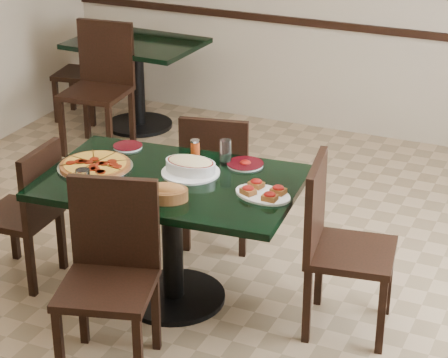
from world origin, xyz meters
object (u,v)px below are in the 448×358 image
at_px(chair_left, 29,207).
at_px(back_table, 137,67).
at_px(pepperoni_pizza, 95,165).
at_px(lasagna_casserole, 191,166).
at_px(chair_right, 335,238).
at_px(chair_far, 218,174).
at_px(back_chair_near, 101,79).
at_px(chair_near, 111,265).
at_px(back_chair_left, 88,67).
at_px(bruschetta_platter, 263,192).
at_px(bread_basket, 166,193).
at_px(main_table, 172,209).

bearing_deg(chair_left, back_table, -167.30).
distance_m(back_table, pepperoni_pizza, 2.64).
bearing_deg(lasagna_casserole, chair_right, 1.62).
xyz_separation_m(back_table, chair_left, (0.69, -2.48, -0.06)).
xyz_separation_m(chair_far, back_chair_near, (-1.54, 1.15, 0.07)).
bearing_deg(chair_near, lasagna_casserole, 67.38).
relative_size(chair_far, back_chair_left, 1.06).
xyz_separation_m(pepperoni_pizza, bruschetta_platter, (0.98, 0.05, 0.01)).
bearing_deg(chair_far, lasagna_casserole, 87.87).
relative_size(chair_left, bread_basket, 3.10).
distance_m(chair_right, lasagna_casserole, 0.87).
height_order(chair_left, pepperoni_pizza, chair_left).
bearing_deg(pepperoni_pizza, back_chair_near, 121.17).
distance_m(main_table, chair_right, 0.90).
bearing_deg(chair_right, chair_left, 89.09).
distance_m(back_table, chair_left, 2.57).
relative_size(back_table, chair_right, 1.13).
bearing_deg(chair_right, chair_far, 49.79).
relative_size(main_table, back_chair_near, 1.43).
bearing_deg(back_chair_near, pepperoni_pizza, -63.88).
bearing_deg(main_table, chair_left, -176.09).
height_order(back_chair_near, bread_basket, back_chair_near).
bearing_deg(back_chair_left, chair_far, 41.09).
bearing_deg(bruschetta_platter, back_chair_left, 150.75).
xyz_separation_m(pepperoni_pizza, bread_basket, (0.54, -0.20, 0.02)).
distance_m(chair_left, pepperoni_pizza, 0.51).
relative_size(chair_right, back_chair_near, 0.94).
bearing_deg(main_table, bruschetta_platter, -4.20).
xyz_separation_m(lasagna_casserole, bread_basket, (0.03, -0.35, -0.01)).
height_order(back_chair_near, back_chair_left, back_chair_near).
bearing_deg(bread_basket, chair_far, 75.78).
height_order(chair_near, pepperoni_pizza, chair_near).
bearing_deg(lasagna_casserole, back_chair_near, 134.48).
bearing_deg(bread_basket, chair_near, -129.60).
height_order(back_table, back_chair_near, back_chair_near).
bearing_deg(main_table, back_chair_near, 125.74).
height_order(chair_left, bread_basket, bread_basket).
relative_size(back_table, pepperoni_pizza, 2.57).
relative_size(main_table, back_chair_left, 1.71).
bearing_deg(bruschetta_platter, pepperoni_pizza, -164.03).
relative_size(chair_near, chair_left, 1.13).
xyz_separation_m(chair_right, back_chair_near, (-2.47, 1.71, 0.04)).
relative_size(back_chair_near, pepperoni_pizza, 2.41).
height_order(back_table, bread_basket, bread_basket).
relative_size(back_chair_left, lasagna_casserole, 2.63).
xyz_separation_m(main_table, back_chair_left, (-2.03, 2.34, -0.10)).
xyz_separation_m(back_chair_left, lasagna_casserole, (2.09, -2.23, 0.33)).
xyz_separation_m(chair_right, bruschetta_platter, (-0.36, -0.11, 0.24)).
xyz_separation_m(chair_far, bruschetta_platter, (0.57, -0.67, 0.28)).
bearing_deg(back_chair_near, chair_left, -74.75).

